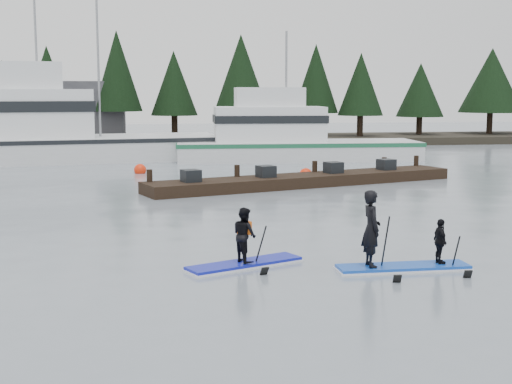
{
  "coord_description": "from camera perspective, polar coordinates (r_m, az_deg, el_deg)",
  "views": [
    {
      "loc": [
        -3.31,
        -15.4,
        4.13
      ],
      "look_at": [
        0.0,
        6.0,
        1.1
      ],
      "focal_mm": 50.0,
      "sensor_mm": 36.0,
      "label": 1
    }
  ],
  "objects": [
    {
      "name": "far_shore",
      "position": [
        57.62,
        -5.49,
        4.12
      ],
      "size": [
        70.0,
        8.0,
        0.6
      ],
      "primitive_type": "cube",
      "color": "#2D281E",
      "rests_on": "ground"
    },
    {
      "name": "ground",
      "position": [
        16.28,
        3.25,
        -6.74
      ],
      "size": [
        160.0,
        160.0,
        0.0
      ],
      "primitive_type": "plane",
      "color": "gray",
      "rests_on": "ground"
    },
    {
      "name": "treeline",
      "position": [
        57.64,
        -5.49,
        3.82
      ],
      "size": [
        60.0,
        4.0,
        8.0
      ],
      "primitive_type": null,
      "color": "black",
      "rests_on": "ground"
    },
    {
      "name": "buoy_b",
      "position": [
        37.22,
        -9.25,
        1.49
      ],
      "size": [
        0.63,
        0.63,
        0.63
      ],
      "primitive_type": "sphere",
      "color": "red",
      "rests_on": "ground"
    },
    {
      "name": "fishing_boat_medium",
      "position": [
        44.05,
        2.79,
        3.39
      ],
      "size": [
        14.96,
        4.91,
        8.76
      ],
      "rotation": [
        0.0,
        0.0,
        -0.05
      ],
      "color": "silver",
      "rests_on": "ground"
    },
    {
      "name": "fishing_boat_large",
      "position": [
        44.83,
        -16.4,
        3.45
      ],
      "size": [
        20.46,
        8.43,
        10.96
      ],
      "rotation": [
        0.0,
        0.0,
        0.15
      ],
      "color": "silver",
      "rests_on": "ground"
    },
    {
      "name": "buoy_d",
      "position": [
        34.76,
        4.0,
        1.12
      ],
      "size": [
        0.63,
        0.63,
        0.63
      ],
      "primitive_type": "sphere",
      "color": "red",
      "rests_on": "ground"
    },
    {
      "name": "floating_dock",
      "position": [
        31.87,
        3.96,
        0.95
      ],
      "size": [
        14.71,
        6.68,
        0.5
      ],
      "primitive_type": "cube",
      "rotation": [
        0.0,
        0.0,
        0.33
      ],
      "color": "black",
      "rests_on": "ground"
    },
    {
      "name": "buoy_c",
      "position": [
        44.19,
        10.01,
        2.48
      ],
      "size": [
        0.5,
        0.5,
        0.5
      ],
      "primitive_type": "sphere",
      "color": "red",
      "rests_on": "ground"
    },
    {
      "name": "waterfront_building",
      "position": [
        60.37,
        -19.1,
        5.99
      ],
      "size": [
        18.0,
        6.0,
        5.0
      ],
      "primitive_type": "cube",
      "color": "#4C4C51",
      "rests_on": "ground"
    },
    {
      "name": "paddleboard_duo",
      "position": [
        16.96,
        10.93,
        -3.92
      ],
      "size": [
        3.12,
        1.09,
        2.44
      ],
      "rotation": [
        0.0,
        0.0,
        0.0
      ],
      "color": "#1345B5",
      "rests_on": "ground"
    },
    {
      "name": "paddleboard_solo",
      "position": [
        17.05,
        -0.93,
        -4.22
      ],
      "size": [
        2.95,
        1.84,
        1.88
      ],
      "rotation": [
        0.0,
        0.0,
        0.42
      ],
      "color": "#111AA4",
      "rests_on": "ground"
    }
  ]
}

